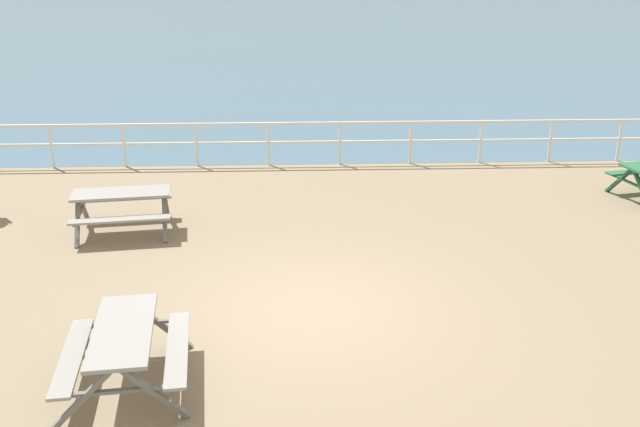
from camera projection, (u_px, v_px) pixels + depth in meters
name	position (u px, v px, depth m)	size (l,w,h in m)	color
ground_plane	(315.00, 315.00, 10.74)	(30.00, 24.00, 0.20)	gray
sea_band	(293.00, 16.00, 60.23)	(142.00, 90.00, 0.01)	#476B84
seaward_railing	(304.00, 135.00, 17.73)	(23.07, 0.07, 1.08)	white
picnic_table_near_left	(122.00, 202.00, 13.52)	(1.98, 1.74, 0.80)	gray
picnic_table_mid_centre	(124.00, 343.00, 8.63)	(1.71, 1.96, 0.80)	gray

